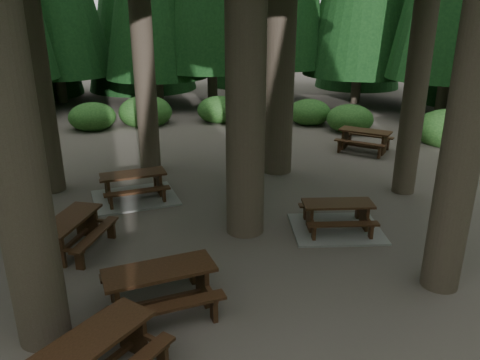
{
  "coord_description": "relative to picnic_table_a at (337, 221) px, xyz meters",
  "views": [
    {
      "loc": [
        -0.66,
        -9.32,
        4.79
      ],
      "look_at": [
        0.74,
        0.56,
        1.1
      ],
      "focal_mm": 35.0,
      "sensor_mm": 36.0,
      "label": 1
    }
  ],
  "objects": [
    {
      "name": "picnic_table_e",
      "position": [
        -3.91,
        -2.49,
        0.3
      ],
      "size": [
        2.11,
        1.86,
        0.79
      ],
      "rotation": [
        0.0,
        0.0,
        0.25
      ],
      "color": "black",
      "rests_on": "ground"
    },
    {
      "name": "picnic_table_a",
      "position": [
        0.0,
        0.0,
        0.0
      ],
      "size": [
        2.15,
        1.84,
        0.68
      ],
      "rotation": [
        0.0,
        0.0,
        -0.09
      ],
      "color": "gray",
      "rests_on": "ground"
    },
    {
      "name": "shrub_ring",
      "position": [
        -2.17,
        0.81,
        0.18
      ],
      "size": [
        23.86,
        24.64,
        1.49
      ],
      "color": "#1E4F1B",
      "rests_on": "ground"
    },
    {
      "name": "ground",
      "position": [
        -2.87,
        0.06,
        -0.22
      ],
      "size": [
        80.0,
        80.0,
        0.0
      ],
      "primitive_type": "plane",
      "color": "#4B443D",
      "rests_on": "ground"
    },
    {
      "name": "picnic_table_c",
      "position": [
        -4.7,
        2.54,
        0.02
      ],
      "size": [
        2.47,
        2.19,
        0.72
      ],
      "rotation": [
        0.0,
        0.0,
        0.23
      ],
      "color": "gray",
      "rests_on": "ground"
    },
    {
      "name": "picnic_table_d",
      "position": [
        3.03,
        5.9,
        0.28
      ],
      "size": [
        2.24,
        2.19,
        0.76
      ],
      "rotation": [
        0.0,
        0.0,
        -0.67
      ],
      "color": "black",
      "rests_on": "ground"
    },
    {
      "name": "picnic_table_f",
      "position": [
        -4.74,
        -3.99,
        0.27
      ],
      "size": [
        2.14,
        2.18,
        0.74
      ],
      "rotation": [
        0.0,
        0.0,
        0.85
      ],
      "color": "black",
      "rests_on": "ground"
    },
    {
      "name": "picnic_table_b",
      "position": [
        -5.8,
        -0.14,
        0.27
      ],
      "size": [
        1.84,
        2.04,
        0.73
      ],
      "rotation": [
        0.0,
        0.0,
        1.23
      ],
      "color": "black",
      "rests_on": "ground"
    }
  ]
}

